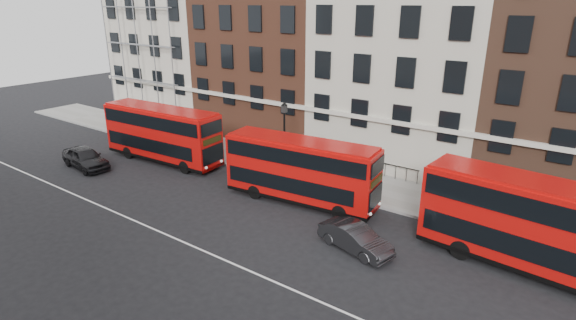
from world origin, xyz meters
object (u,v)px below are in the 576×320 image
Objects in this scene: bus_c at (541,226)px; car_rear at (85,158)px; bus_b at (300,169)px; car_front at (355,238)px; bus_a at (162,133)px.

bus_c is 30.46m from car_rear.
car_rear is at bearing -170.86° from bus_b.
bus_c is 2.30× the size of car_rear.
car_rear is 1.15× the size of car_front.
bus_b is (13.15, -0.00, -0.13)m from bus_a.
bus_a is 2.56× the size of car_front.
bus_b is at bearing 73.69° from car_front.
car_front is at bearing -13.13° from bus_a.
bus_b is at bearing -3.48° from bus_a.
bus_a is 2.22× the size of car_rear.
bus_a is at bearing 93.69° from car_front.
bus_b is 13.33m from bus_c.
bus_c is at bearing -3.46° from bus_a.
car_rear is (-30.08, -4.52, -1.61)m from bus_c.
bus_c is (26.48, 0.00, 0.07)m from bus_a.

